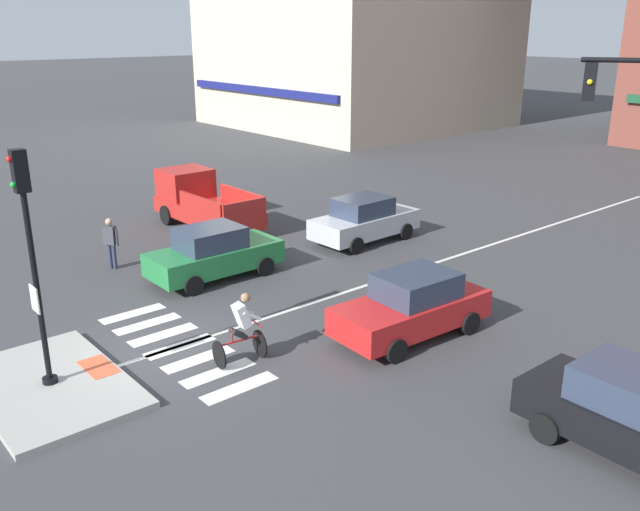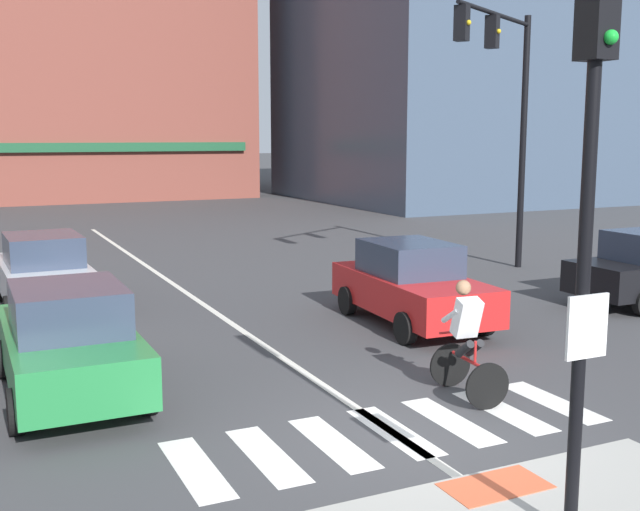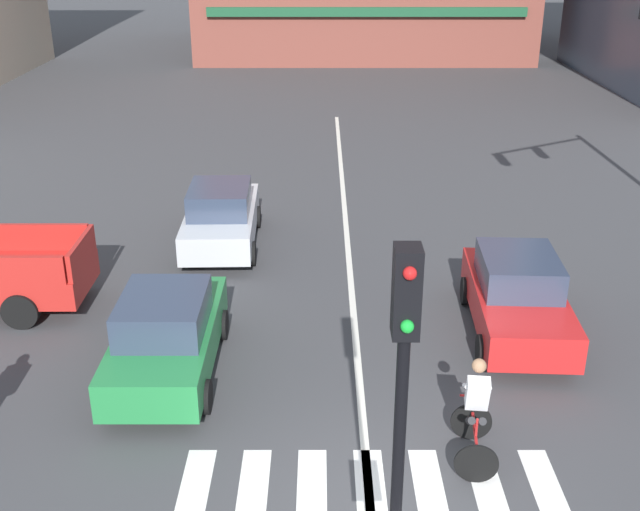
% 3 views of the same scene
% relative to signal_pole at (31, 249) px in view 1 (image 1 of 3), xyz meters
% --- Properties ---
extents(ground_plane, '(300.00, 300.00, 0.00)m').
position_rel_signal_pole_xyz_m(ground_plane, '(0.00, 2.78, -3.17)').
color(ground_plane, '#3D3D3F').
extents(traffic_island, '(4.46, 2.84, 0.15)m').
position_rel_signal_pole_xyz_m(traffic_island, '(0.00, 0.01, -3.09)').
color(traffic_island, '#A3A099').
rests_on(traffic_island, ground).
extents(tactile_pad_front, '(1.10, 0.60, 0.01)m').
position_rel_signal_pole_xyz_m(tactile_pad_front, '(0.00, 1.08, -3.01)').
color(tactile_pad_front, '#DB5B38').
rests_on(tactile_pad_front, traffic_island).
extents(signal_pole, '(0.44, 0.38, 5.02)m').
position_rel_signal_pole_xyz_m(signal_pole, '(0.00, 0.00, 0.00)').
color(signal_pole, black).
rests_on(signal_pole, traffic_island).
extents(crosswalk_stripe_a, '(0.44, 1.80, 0.01)m').
position_rel_signal_pole_xyz_m(crosswalk_stripe_a, '(-2.60, 3.13, -3.16)').
color(crosswalk_stripe_a, silver).
rests_on(crosswalk_stripe_a, ground).
extents(crosswalk_stripe_b, '(0.44, 1.80, 0.01)m').
position_rel_signal_pole_xyz_m(crosswalk_stripe_b, '(-1.73, 3.13, -3.16)').
color(crosswalk_stripe_b, silver).
rests_on(crosswalk_stripe_b, ground).
extents(crosswalk_stripe_c, '(0.44, 1.80, 0.01)m').
position_rel_signal_pole_xyz_m(crosswalk_stripe_c, '(-0.87, 3.13, -3.16)').
color(crosswalk_stripe_c, silver).
rests_on(crosswalk_stripe_c, ground).
extents(crosswalk_stripe_d, '(0.44, 1.80, 0.01)m').
position_rel_signal_pole_xyz_m(crosswalk_stripe_d, '(0.00, 3.13, -3.16)').
color(crosswalk_stripe_d, silver).
rests_on(crosswalk_stripe_d, ground).
extents(crosswalk_stripe_e, '(0.44, 1.80, 0.01)m').
position_rel_signal_pole_xyz_m(crosswalk_stripe_e, '(0.87, 3.13, -3.16)').
color(crosswalk_stripe_e, silver).
rests_on(crosswalk_stripe_e, ground).
extents(crosswalk_stripe_f, '(0.44, 1.80, 0.01)m').
position_rel_signal_pole_xyz_m(crosswalk_stripe_f, '(1.73, 3.13, -3.16)').
color(crosswalk_stripe_f, silver).
rests_on(crosswalk_stripe_f, ground).
extents(crosswalk_stripe_g, '(0.44, 1.80, 0.01)m').
position_rel_signal_pole_xyz_m(crosswalk_stripe_g, '(2.60, 3.13, -3.16)').
color(crosswalk_stripe_g, silver).
rests_on(crosswalk_stripe_g, ground).
extents(lane_centre_line, '(0.14, 28.00, 0.01)m').
position_rel_signal_pole_xyz_m(lane_centre_line, '(-0.03, 12.78, -3.16)').
color(lane_centre_line, silver).
rests_on(lane_centre_line, ground).
extents(building_corner_left, '(19.08, 18.57, 17.31)m').
position_rel_signal_pole_xyz_m(building_corner_left, '(-26.32, 33.44, 5.50)').
color(building_corner_left, beige).
rests_on(building_corner_left, ground).
extents(car_red_eastbound_mid, '(2.01, 4.18, 1.64)m').
position_rel_signal_pole_xyz_m(car_red_eastbound_mid, '(3.20, 7.89, -2.36)').
color(car_red_eastbound_mid, red).
rests_on(car_red_eastbound_mid, ground).
extents(car_silver_westbound_far, '(1.93, 4.14, 1.64)m').
position_rel_signal_pole_xyz_m(car_silver_westbound_far, '(-3.26, 12.43, -2.36)').
color(car_silver_westbound_far, silver).
rests_on(car_silver_westbound_far, ground).
extents(car_green_westbound_near, '(1.85, 4.10, 1.64)m').
position_rel_signal_pole_xyz_m(car_green_westbound_near, '(-3.52, 6.30, -2.36)').
color(car_green_westbound_near, '#237A3D').
rests_on(car_green_westbound_near, ground).
extents(car_black_cross_right, '(4.10, 1.85, 1.64)m').
position_rel_signal_pole_xyz_m(car_black_cross_right, '(9.19, 7.20, -2.36)').
color(car_black_cross_right, black).
rests_on(car_black_cross_right, ground).
extents(pickup_truck_red_cross_left, '(5.11, 2.08, 2.08)m').
position_rel_signal_pole_xyz_m(pickup_truck_red_cross_left, '(-8.75, 8.97, -2.19)').
color(pickup_truck_red_cross_left, red).
rests_on(pickup_truck_red_cross_left, ground).
extents(cyclist, '(0.77, 1.15, 1.68)m').
position_rel_signal_pole_xyz_m(cyclist, '(1.63, 3.86, -2.30)').
color(cyclist, black).
rests_on(cyclist, ground).
extents(pedestrian_at_curb_left, '(0.47, 0.38, 1.67)m').
position_rel_signal_pole_xyz_m(pedestrian_at_curb_left, '(-6.37, 4.26, -2.18)').
color(pedestrian_at_curb_left, '#2D334C').
rests_on(pedestrian_at_curb_left, ground).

